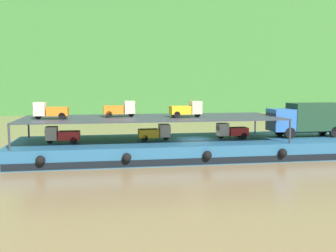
# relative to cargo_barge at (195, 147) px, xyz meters

# --- Properties ---
(ground_plane) EXTENTS (400.00, 400.00, 0.00)m
(ground_plane) POSITION_rel_cargo_barge_xyz_m (0.00, 0.03, -0.75)
(ground_plane) COLOR olive
(hillside_far_bank) EXTENTS (147.70, 32.73, 44.43)m
(hillside_far_bank) POSITION_rel_cargo_barge_xyz_m (0.00, 63.17, 24.27)
(hillside_far_bank) COLOR #387533
(hillside_far_bank) RESTS_ON ground
(cargo_barge) EXTENTS (31.27, 8.90, 1.50)m
(cargo_barge) POSITION_rel_cargo_barge_xyz_m (0.00, 0.00, 0.00)
(cargo_barge) COLOR #23567A
(cargo_barge) RESTS_ON ground
(covered_lorry) EXTENTS (7.88, 2.37, 3.10)m
(covered_lorry) POSITION_rel_cargo_barge_xyz_m (10.65, -0.09, 2.44)
(covered_lorry) COLOR #285BA3
(covered_lorry) RESTS_ON cargo_barge
(cargo_rack) EXTENTS (22.07, 7.54, 2.00)m
(cargo_rack) POSITION_rel_cargo_barge_xyz_m (-3.80, 0.03, 2.69)
(cargo_rack) COLOR #2D333D
(cargo_rack) RESTS_ON cargo_barge
(mini_truck_lower_stern) EXTENTS (2.77, 1.25, 1.38)m
(mini_truck_lower_stern) POSITION_rel_cargo_barge_xyz_m (-11.32, -0.51, 1.44)
(mini_truck_lower_stern) COLOR red
(mini_truck_lower_stern) RESTS_ON cargo_barge
(mini_truck_lower_aft) EXTENTS (2.78, 1.26, 1.38)m
(mini_truck_lower_aft) POSITION_rel_cargo_barge_xyz_m (-3.58, -0.13, 1.44)
(mini_truck_lower_aft) COLOR gold
(mini_truck_lower_aft) RESTS_ON cargo_barge
(mini_truck_lower_mid) EXTENTS (2.77, 1.25, 1.38)m
(mini_truck_lower_mid) POSITION_rel_cargo_barge_xyz_m (3.34, -0.17, 1.44)
(mini_truck_lower_mid) COLOR red
(mini_truck_lower_mid) RESTS_ON cargo_barge
(mini_truck_upper_stern) EXTENTS (2.76, 1.24, 1.38)m
(mini_truck_upper_stern) POSITION_rel_cargo_barge_xyz_m (-12.21, -0.41, 3.44)
(mini_truck_upper_stern) COLOR orange
(mini_truck_upper_stern) RESTS_ON cargo_rack
(mini_truck_upper_mid) EXTENTS (2.78, 1.27, 1.38)m
(mini_truck_upper_mid) POSITION_rel_cargo_barge_xyz_m (-6.53, 0.77, 3.44)
(mini_truck_upper_mid) COLOR orange
(mini_truck_upper_mid) RESTS_ON cargo_rack
(mini_truck_upper_fore) EXTENTS (2.79, 1.29, 1.38)m
(mini_truck_upper_fore) POSITION_rel_cargo_barge_xyz_m (-0.88, -0.59, 3.44)
(mini_truck_upper_fore) COLOR gold
(mini_truck_upper_fore) RESTS_ON cargo_rack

